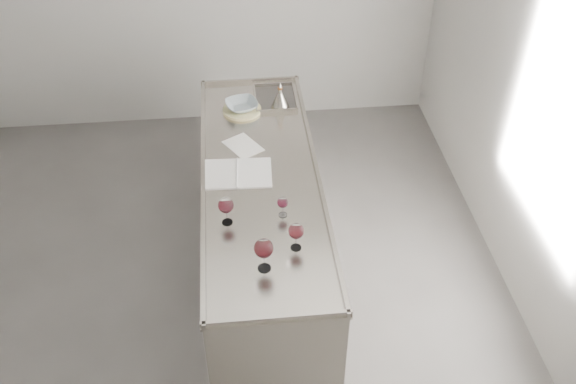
{
  "coord_description": "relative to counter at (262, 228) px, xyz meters",
  "views": [
    {
      "loc": [
        0.34,
        -2.95,
        3.5
      ],
      "look_at": [
        0.65,
        0.02,
        1.02
      ],
      "focal_mm": 40.0,
      "sensor_mm": 36.0,
      "label": 1
    }
  ],
  "objects": [
    {
      "name": "wine_glass_left",
      "position": [
        -0.23,
        -0.43,
        0.6
      ],
      "size": [
        0.09,
        0.09,
        0.18
      ],
      "rotation": [
        0.0,
        0.0,
        0.13
      ],
      "color": "white",
      "rests_on": "counter"
    },
    {
      "name": "wine_glass_right",
      "position": [
        0.15,
        -0.68,
        0.59
      ],
      "size": [
        0.09,
        0.09,
        0.18
      ],
      "rotation": [
        0.0,
        0.0,
        -0.04
      ],
      "color": "white",
      "rests_on": "counter"
    },
    {
      "name": "wine_glass_small",
      "position": [
        0.11,
        -0.4,
        0.56
      ],
      "size": [
        0.07,
        0.07,
        0.13
      ],
      "rotation": [
        0.0,
        0.0,
        0.24
      ],
      "color": "white",
      "rests_on": "counter"
    },
    {
      "name": "wine_glass_middle",
      "position": [
        -0.04,
        -0.82,
        0.62
      ],
      "size": [
        0.11,
        0.11,
        0.21
      ],
      "rotation": [
        0.0,
        0.0,
        0.05
      ],
      "color": "white",
      "rests_on": "counter"
    },
    {
      "name": "counter",
      "position": [
        0.0,
        0.0,
        0.0
      ],
      "size": [
        0.77,
        2.42,
        0.97
      ],
      "color": "gray",
      "rests_on": "ground"
    },
    {
      "name": "ceramic_bowl",
      "position": [
        -0.08,
        0.78,
        0.52
      ],
      "size": [
        0.28,
        0.28,
        0.06
      ],
      "primitive_type": "imported",
      "rotation": [
        0.0,
        0.0,
        0.27
      ],
      "color": "#86959C",
      "rests_on": "trivet"
    },
    {
      "name": "trivet",
      "position": [
        -0.08,
        0.78,
        0.48
      ],
      "size": [
        0.3,
        0.3,
        0.02
      ],
      "primitive_type": "cylinder",
      "rotation": [
        0.0,
        0.0,
        -0.06
      ],
      "color": "#C5BB7F",
      "rests_on": "counter"
    },
    {
      "name": "room_shell",
      "position": [
        -0.5,
        -0.3,
        0.93
      ],
      "size": [
        4.54,
        5.04,
        2.84
      ],
      "color": "#514E4C",
      "rests_on": "ground"
    },
    {
      "name": "notebook",
      "position": [
        -0.15,
        0.02,
        0.47
      ],
      "size": [
        0.46,
        0.33,
        0.02
      ],
      "rotation": [
        0.0,
        0.0,
        -0.05
      ],
      "color": "white",
      "rests_on": "counter"
    },
    {
      "name": "wine_funnel",
      "position": [
        0.2,
        0.8,
        0.53
      ],
      "size": [
        0.15,
        0.15,
        0.22
      ],
      "rotation": [
        0.0,
        0.0,
        0.06
      ],
      "color": "gray",
      "rests_on": "counter"
    },
    {
      "name": "loose_paper_top",
      "position": [
        -0.1,
        0.33,
        0.47
      ],
      "size": [
        0.29,
        0.32,
        0.0
      ],
      "primitive_type": "cube",
      "rotation": [
        0.0,
        0.0,
        0.55
      ],
      "color": "silver",
      "rests_on": "counter"
    }
  ]
}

